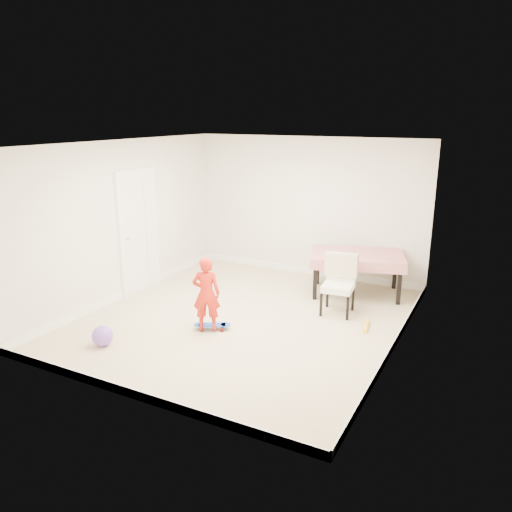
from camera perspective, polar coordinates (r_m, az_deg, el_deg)
The scene contains 17 objects.
ground at distance 7.63m, azimuth -1.37°, elevation -7.15°, with size 5.00×5.00×0.00m, color tan.
ceiling at distance 7.02m, azimuth -1.51°, elevation 12.58°, with size 4.50×5.00×0.04m, color silver.
wall_back at distance 9.42m, azimuth 5.87°, elevation 5.54°, with size 4.50×0.04×2.60m, color silver.
wall_front at distance 5.27m, azimuth -14.54°, elevation -3.37°, with size 4.50×0.04×2.60m, color silver.
wall_left at distance 8.49m, azimuth -14.78°, elevation 3.94°, with size 0.04×5.00×2.60m, color silver.
wall_right at distance 6.48m, azimuth 16.13°, elevation 0.14°, with size 0.04×5.00×2.60m, color silver.
door at distance 8.77m, azimuth -13.31°, elevation 2.57°, with size 0.10×0.94×2.11m, color white.
baseboard_back at distance 9.73m, azimuth 5.69°, elevation -1.65°, with size 4.50×0.02×0.12m, color white.
baseboard_front at distance 5.78m, azimuth -13.73°, elevation -15.07°, with size 4.50×0.02×0.12m, color white.
baseboard_left at distance 8.83m, azimuth -14.26°, elevation -3.94°, with size 0.02×5.00×0.12m, color white.
baseboard_right at distance 6.91m, azimuth 15.41°, elevation -9.81°, with size 0.02×5.00×0.12m, color white.
dining_table at distance 8.69m, azimuth 11.40°, elevation -1.99°, with size 1.54×0.97×0.72m, color red, non-canonical shape.
dining_chair at distance 7.76m, azimuth 9.36°, elevation -3.30°, with size 0.51×0.59×0.93m, color silver, non-canonical shape.
skateboard at distance 7.28m, azimuth -5.02°, elevation -8.07°, with size 0.53×0.19×0.08m, color blue, non-canonical shape.
child at distance 7.04m, azimuth -5.69°, elevation -4.58°, with size 0.39×0.26×1.07m, color red.
balloon at distance 7.04m, azimuth -17.14°, elevation -8.72°, with size 0.28×0.28×0.28m, color #7D51C4.
foam_toy at distance 7.48m, azimuth 12.50°, elevation -7.80°, with size 0.06×0.06×0.40m, color yellow.
Camera 1 is at (3.38, -6.14, 3.01)m, focal length 35.00 mm.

